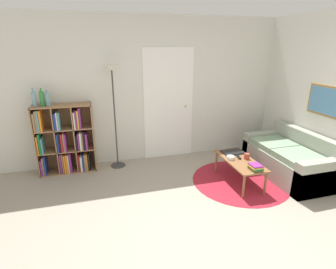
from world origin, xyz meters
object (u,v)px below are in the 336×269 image
(laptop, at_px, (233,152))
(bottle_right, at_px, (48,99))
(bookshelf, at_px, (65,141))
(floor_lamp, at_px, (113,86))
(coffee_table, at_px, (240,162))
(bottle_middle, at_px, (42,99))
(cup, at_px, (247,156))
(bowl, at_px, (230,158))
(couch, at_px, (290,160))
(bottle_left, at_px, (34,99))

(laptop, height_order, bottle_right, bottle_right)
(bookshelf, bearing_deg, bottle_right, -176.13)
(floor_lamp, distance_m, coffee_table, 2.40)
(bookshelf, xyz_separation_m, bottle_middle, (-0.26, 0.00, 0.74))
(laptop, distance_m, cup, 0.30)
(laptop, height_order, bowl, bowl)
(bottle_middle, bearing_deg, floor_lamp, -1.84)
(bottle_right, bearing_deg, laptop, -16.65)
(bookshelf, height_order, couch, bookshelf)
(coffee_table, distance_m, bottle_middle, 3.28)
(bookshelf, xyz_separation_m, bottle_right, (-0.18, -0.01, 0.73))
(bottle_middle, bearing_deg, cup, -21.00)
(bottle_middle, bearing_deg, coffee_table, -21.87)
(floor_lamp, height_order, coffee_table, floor_lamp)
(laptop, xyz_separation_m, bottle_right, (-2.87, 0.86, 0.88))
(bookshelf, bearing_deg, bottle_middle, 179.39)
(floor_lamp, xyz_separation_m, laptop, (1.84, -0.84, -1.06))
(floor_lamp, distance_m, laptop, 2.28)
(cup, bearing_deg, floor_lamp, 149.63)
(bookshelf, relative_size, bottle_left, 4.10)
(floor_lamp, relative_size, couch, 1.19)
(coffee_table, bearing_deg, bowl, 154.47)
(bottle_left, distance_m, bottle_middle, 0.11)
(laptop, bearing_deg, couch, -17.02)
(bottle_left, bearing_deg, floor_lamp, -0.77)
(bottle_left, bearing_deg, couch, -15.90)
(laptop, xyz_separation_m, bowl, (-0.17, -0.23, 0.02))
(cup, height_order, bottle_middle, bottle_middle)
(bowl, bearing_deg, cup, -12.99)
(laptop, height_order, bottle_middle, bottle_middle)
(floor_lamp, bearing_deg, coffee_table, -32.12)
(bookshelf, xyz_separation_m, couch, (3.62, -1.15, -0.28))
(bowl, relative_size, bottle_middle, 0.43)
(bookshelf, relative_size, bowl, 9.74)
(coffee_table, distance_m, laptop, 0.30)
(bottle_left, height_order, bottle_middle, bottle_left)
(floor_lamp, bearing_deg, bottle_middle, 178.16)
(bottle_left, bearing_deg, bottle_middle, 9.69)
(bottle_right, bearing_deg, bottle_left, -178.65)
(couch, distance_m, bottle_right, 4.09)
(coffee_table, relative_size, bottle_middle, 3.41)
(floor_lamp, height_order, bottle_left, floor_lamp)
(couch, xyz_separation_m, bottle_right, (-3.80, 1.14, 1.01))
(bowl, xyz_separation_m, bottle_left, (-2.89, 1.09, 0.88))
(floor_lamp, xyz_separation_m, couch, (2.78, -1.12, -1.18))
(bottle_left, bearing_deg, cup, -20.00)
(bookshelf, relative_size, coffee_table, 1.22)
(bowl, height_order, bottle_left, bottle_left)
(couch, relative_size, cup, 16.77)
(floor_lamp, relative_size, bottle_right, 7.16)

